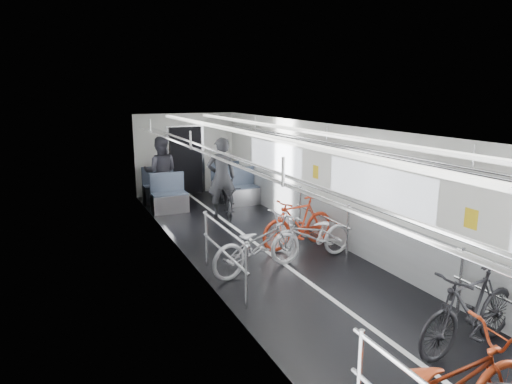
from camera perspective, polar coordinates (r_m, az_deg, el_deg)
car_shell at (r=8.98m, az=0.14°, el=0.24°), size 3.02×14.01×2.41m
bike_left_far at (r=7.80m, az=0.22°, el=-6.57°), size 1.95×1.08×0.97m
bike_right_near at (r=6.09m, az=25.19°, el=-13.15°), size 1.78×0.68×1.04m
bike_right_mid at (r=8.42m, az=7.07°, el=-5.44°), size 1.77×0.73×0.91m
bike_right_far at (r=9.03m, az=5.32°, el=-3.81°), size 1.74×0.72×1.02m
bike_aisle at (r=11.19m, az=-3.48°, el=-1.11°), size 0.95×1.63×0.81m
person_standing at (r=11.12m, az=-4.33°, el=1.81°), size 0.77×0.55×1.96m
person_seated at (r=12.41m, az=-11.81°, el=2.50°), size 1.07×0.93×1.87m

